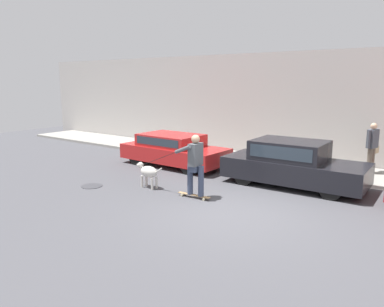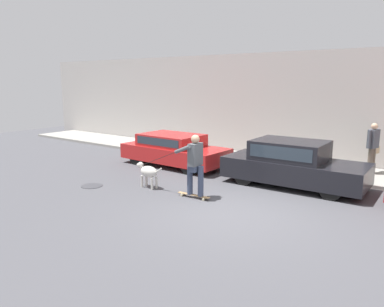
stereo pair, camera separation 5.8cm
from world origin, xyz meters
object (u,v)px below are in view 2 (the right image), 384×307
(skateboarder, at_px, (195,162))
(pedestrian_with_bag, at_px, (373,146))
(parked_car_0, at_px, (174,150))
(dog, at_px, (148,172))
(parked_car_1, at_px, (293,165))

(skateboarder, xyz_separation_m, pedestrian_with_bag, (3.21, 5.30, 0.04))
(parked_car_0, bearing_deg, dog, -64.06)
(parked_car_0, height_order, parked_car_1, parked_car_1)
(parked_car_0, distance_m, parked_car_1, 4.52)
(dog, bearing_deg, parked_car_0, -61.47)
(dog, bearing_deg, parked_car_1, -137.16)
(dog, distance_m, pedestrian_with_bag, 7.22)
(pedestrian_with_bag, bearing_deg, parked_car_1, -107.01)
(skateboarder, distance_m, pedestrian_with_bag, 6.19)
(skateboarder, height_order, pedestrian_with_bag, pedestrian_with_bag)
(parked_car_0, xyz_separation_m, skateboarder, (2.92, -2.67, 0.39))
(dog, height_order, skateboarder, skateboarder)
(parked_car_1, distance_m, pedestrian_with_bag, 3.10)
(parked_car_0, relative_size, pedestrian_with_bag, 2.45)
(parked_car_0, height_order, pedestrian_with_bag, pedestrian_with_bag)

